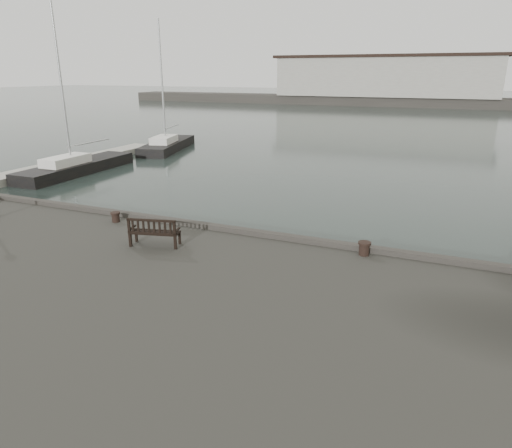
{
  "coord_description": "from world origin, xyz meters",
  "views": [
    {
      "loc": [
        7.03,
        -13.98,
        6.98
      ],
      "look_at": [
        1.28,
        -0.5,
        2.1
      ],
      "focal_mm": 32.0,
      "sensor_mm": 36.0,
      "label": 1
    }
  ],
  "objects_px": {
    "bollard_right": "(364,249)",
    "yacht_d": "(168,147)",
    "bollard_left": "(116,217)",
    "bench": "(155,237)",
    "yacht_c": "(77,170)"
  },
  "relations": [
    {
      "from": "bollard_left",
      "to": "yacht_d",
      "type": "height_order",
      "value": "yacht_d"
    },
    {
      "from": "bench",
      "to": "bollard_right",
      "type": "bearing_deg",
      "value": 1.87
    },
    {
      "from": "bench",
      "to": "bollard_left",
      "type": "xyz_separation_m",
      "value": [
        -2.86,
        1.52,
        -0.11
      ]
    },
    {
      "from": "bench",
      "to": "yacht_c",
      "type": "bearing_deg",
      "value": 126.22
    },
    {
      "from": "bench",
      "to": "bollard_right",
      "type": "relative_size",
      "value": 4.04
    },
    {
      "from": "yacht_c",
      "to": "yacht_d",
      "type": "bearing_deg",
      "value": 87.94
    },
    {
      "from": "bollard_left",
      "to": "yacht_c",
      "type": "distance_m",
      "value": 17.99
    },
    {
      "from": "bench",
      "to": "bollard_left",
      "type": "bearing_deg",
      "value": 137.73
    },
    {
      "from": "bollard_right",
      "to": "yacht_c",
      "type": "distance_m",
      "value": 25.55
    },
    {
      "from": "bollard_right",
      "to": "bollard_left",
      "type": "bearing_deg",
      "value": -177.83
    },
    {
      "from": "bollard_left",
      "to": "bench",
      "type": "bearing_deg",
      "value": -28.02
    },
    {
      "from": "bollard_left",
      "to": "yacht_d",
      "type": "xyz_separation_m",
      "value": [
        -13.25,
        23.42,
        -1.52
      ]
    },
    {
      "from": "bench",
      "to": "yacht_c",
      "type": "distance_m",
      "value": 21.14
    },
    {
      "from": "bollard_left",
      "to": "yacht_c",
      "type": "relative_size",
      "value": 0.03
    },
    {
      "from": "bollard_right",
      "to": "yacht_d",
      "type": "bearing_deg",
      "value": 134.4
    }
  ]
}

